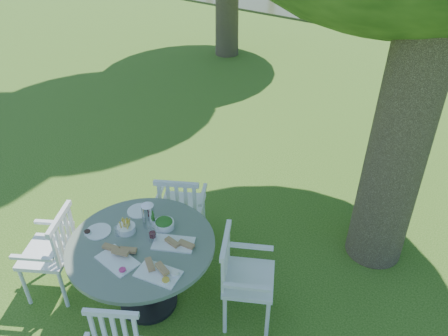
{
  "coord_description": "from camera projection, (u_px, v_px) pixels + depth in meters",
  "views": [
    {
      "loc": [
        2.37,
        -3.06,
        3.52
      ],
      "look_at": [
        0.0,
        0.2,
        0.85
      ],
      "focal_mm": 35.0,
      "sensor_mm": 36.0,
      "label": 1
    }
  ],
  "objects": [
    {
      "name": "ground",
      "position": [
        214.0,
        235.0,
        5.16
      ],
      "size": [
        140.0,
        140.0,
        0.0
      ],
      "primitive_type": "plane",
      "color": "#21440E",
      "rests_on": "ground"
    },
    {
      "name": "table",
      "position": [
        143.0,
        256.0,
        4.0
      ],
      "size": [
        1.33,
        1.33,
        0.79
      ],
      "color": "black",
      "rests_on": "ground"
    },
    {
      "name": "chair_ne",
      "position": [
        238.0,
        273.0,
        3.92
      ],
      "size": [
        0.64,
        0.65,
        0.97
      ],
      "rotation": [
        0.0,
        0.0,
        -4.22
      ],
      "color": "white",
      "rests_on": "ground"
    },
    {
      "name": "chair_nw",
      "position": [
        180.0,
        205.0,
        4.76
      ],
      "size": [
        0.63,
        0.62,
        0.94
      ],
      "rotation": [
        0.0,
        0.0,
        -2.63
      ],
      "color": "white",
      "rests_on": "ground"
    },
    {
      "name": "chair_sw",
      "position": [
        56.0,
        248.0,
        4.18
      ],
      "size": [
        0.64,
        0.65,
        0.97
      ],
      "rotation": [
        0.0,
        0.0,
        -1.04
      ],
      "color": "white",
      "rests_on": "ground"
    },
    {
      "name": "tableware",
      "position": [
        145.0,
        232.0,
        3.96
      ],
      "size": [
        1.13,
        0.83,
        0.24
      ],
      "color": "white",
      "rests_on": "table"
    }
  ]
}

